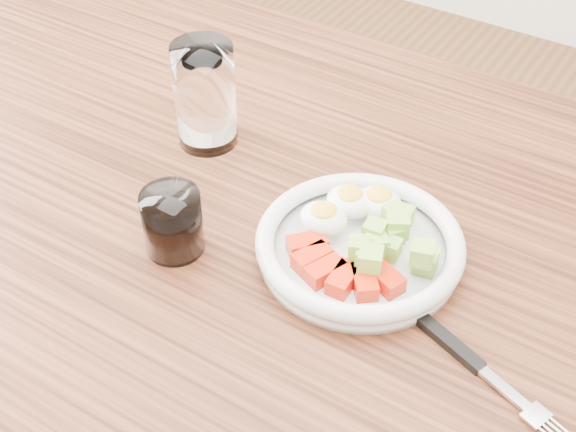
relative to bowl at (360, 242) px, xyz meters
name	(u,v)px	position (x,y,z in m)	size (l,w,h in m)	color
dining_table	(291,306)	(-0.07, -0.02, -0.12)	(1.50, 0.90, 0.77)	brown
bowl	(360,242)	(0.00, 0.00, 0.00)	(0.22, 0.22, 0.06)	white
fork	(464,355)	(0.15, -0.07, -0.02)	(0.21, 0.09, 0.01)	black
water_glass	(205,95)	(-0.26, 0.08, 0.05)	(0.08, 0.08, 0.14)	white
coffee_glass	(173,223)	(-0.18, -0.10, 0.02)	(0.06, 0.06, 0.07)	white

